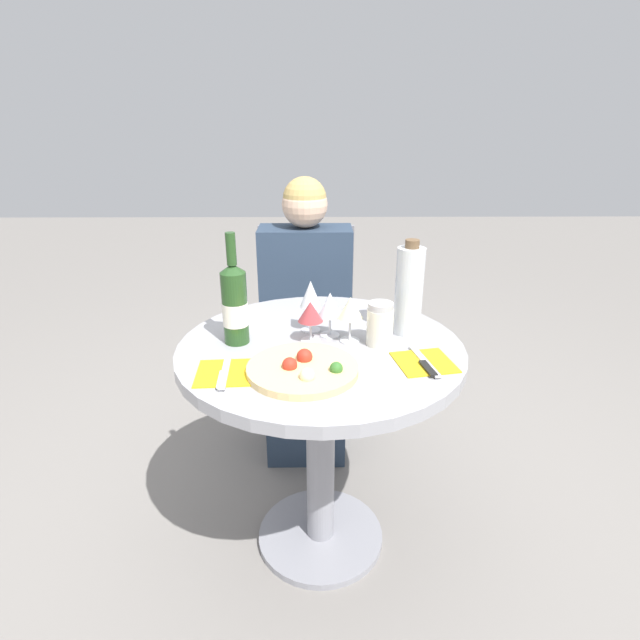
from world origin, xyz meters
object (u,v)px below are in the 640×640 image
Objects in this scene: dining_table at (321,393)px; chair_behind_diner at (307,336)px; pizza_large at (303,369)px; wine_bottle at (235,304)px; seated_diner at (306,334)px; tall_carafe at (409,290)px.

chair_behind_diner is (-0.06, 0.76, -0.15)m from dining_table.
pizza_large is (-0.05, -0.17, 0.18)m from dining_table.
seated_diner is at bearing 71.92° from wine_bottle.
tall_carafe is (0.32, -0.67, 0.45)m from chair_behind_diner.
wine_bottle is at bearing 135.79° from pizza_large.
dining_table is at bearing -4.85° from wine_bottle.
seated_diner is 3.95× the size of tall_carafe.
wine_bottle reaches higher than chair_behind_diner.
seated_diner is (-0.00, -0.15, 0.08)m from chair_behind_diner.
wine_bottle is at bearing 175.15° from dining_table.
tall_carafe reaches higher than chair_behind_diner.
chair_behind_diner is at bearing 94.25° from dining_table.
tall_carafe is at bearing 7.24° from wine_bottle.
seated_diner reaches higher than wine_bottle.
dining_table is at bearing 94.25° from chair_behind_diner.
tall_carafe is (0.52, 0.07, 0.02)m from wine_bottle.
pizza_large reaches higher than dining_table.
pizza_large is (0.01, -0.78, 0.25)m from seated_diner.
seated_diner is at bearing 90.62° from pizza_large.
chair_behind_diner is 3.12× the size of pizza_large.
pizza_large is 0.43m from tall_carafe.
seated_diner reaches higher than dining_table.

